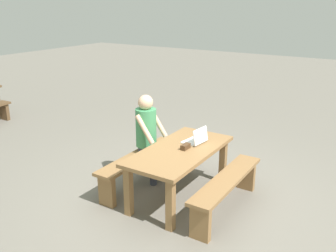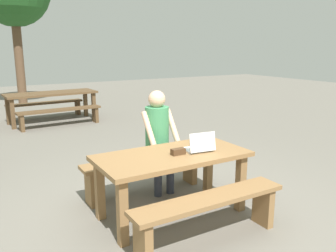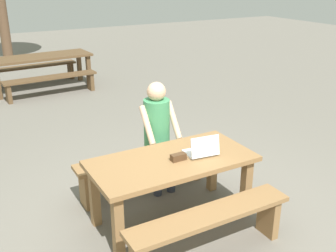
% 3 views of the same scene
% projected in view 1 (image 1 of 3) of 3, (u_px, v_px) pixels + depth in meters
% --- Properties ---
extents(ground_plane, '(30.00, 30.00, 0.00)m').
position_uv_depth(ground_plane, '(180.00, 196.00, 5.12)').
color(ground_plane, slate).
extents(picnic_table_front, '(1.66, 0.82, 0.71)m').
position_uv_depth(picnic_table_front, '(180.00, 157.00, 4.93)').
color(picnic_table_front, olive).
rests_on(picnic_table_front, ground).
extents(bench_near, '(1.62, 0.30, 0.47)m').
position_uv_depth(bench_near, '(227.00, 187.00, 4.66)').
color(bench_near, olive).
rests_on(bench_near, ground).
extents(bench_far, '(1.62, 0.30, 0.47)m').
position_uv_depth(bench_far, '(139.00, 163.00, 5.36)').
color(bench_far, olive).
rests_on(bench_far, ground).
extents(laptop, '(0.34, 0.29, 0.23)m').
position_uv_depth(laptop, '(196.00, 139.00, 5.09)').
color(laptop, white).
rests_on(laptop, picnic_table_front).
extents(small_pouch, '(0.16, 0.07, 0.07)m').
position_uv_depth(small_pouch, '(186.00, 147.00, 4.88)').
color(small_pouch, '#4C331E').
rests_on(small_pouch, picnic_table_front).
extents(person_seated, '(0.41, 0.41, 1.32)m').
position_uv_depth(person_seated, '(148.00, 131.00, 5.36)').
color(person_seated, '#333847').
rests_on(person_seated, ground).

